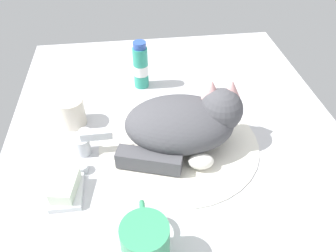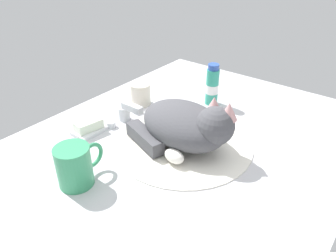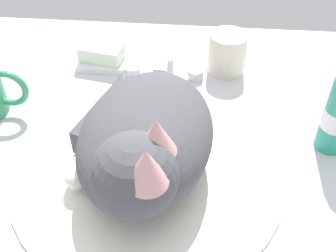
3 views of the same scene
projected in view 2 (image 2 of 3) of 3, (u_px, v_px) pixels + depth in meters
The scene contains 9 objects.
ground_plane at pixel (183, 149), 89.46cm from camera, with size 110.00×82.50×3.00cm, color silver.
sink_basin at pixel (183, 143), 88.50cm from camera, with size 37.57×37.57×0.72cm, color white.
faucet at pixel (126, 113), 98.55cm from camera, with size 14.09×8.87×6.22cm.
cat at pixel (188, 125), 84.16cm from camera, with size 20.75×29.64×14.94cm.
coffee_mug at pixel (75, 166), 72.73cm from camera, with size 12.42×7.98×9.81cm.
rinse_cup at pixel (140, 94), 107.59cm from camera, with size 6.68×6.68×7.22cm.
soap_dish at pixel (89, 131), 93.61cm from camera, with size 9.00×6.40×1.20cm, color white.
soap_bar at pixel (88, 125), 92.58cm from camera, with size 7.58×4.45×2.76cm, color silver.
toothpaste_bottle at pixel (212, 86), 106.43cm from camera, with size 4.24×4.24×13.80cm.
Camera 2 is at (-60.37, -41.91, 50.06)cm, focal length 34.78 mm.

